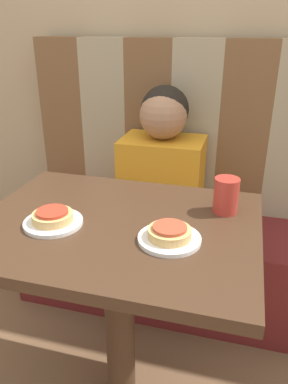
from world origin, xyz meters
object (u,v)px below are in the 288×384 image
(plate_left, at_px, (53,222))
(drinking_cup, at_px, (226,195))
(person, at_px, (163,159))
(plate_right, at_px, (169,239))
(pizza_right, at_px, (170,232))
(pizza_left, at_px, (53,216))

(plate_left, bearing_deg, drinking_cup, 24.29)
(plate_left, distance_m, drinking_cup, 0.53)
(person, distance_m, plate_right, 0.71)
(pizza_right, relative_size, drinking_cup, 1.06)
(plate_right, xyz_separation_m, pizza_right, (0.00, 0.00, 0.02))
(plate_right, bearing_deg, plate_left, 180.00)
(person, height_order, pizza_left, person)
(plate_right, bearing_deg, person, 104.21)
(pizza_left, height_order, drinking_cup, drinking_cup)
(person, height_order, pizza_right, person)
(person, height_order, plate_left, person)
(plate_left, xyz_separation_m, pizza_right, (0.35, 0.00, 0.02))
(person, relative_size, pizza_right, 5.18)
(plate_left, distance_m, pizza_left, 0.02)
(plate_right, relative_size, pizza_left, 1.46)
(pizza_right, bearing_deg, plate_left, 180.00)
(pizza_left, bearing_deg, drinking_cup, 24.29)
(plate_right, distance_m, pizza_right, 0.02)
(plate_left, height_order, pizza_left, pizza_left)
(pizza_left, bearing_deg, plate_right, 0.00)
(plate_right, distance_m, drinking_cup, 0.26)
(person, xyz_separation_m, pizza_right, (0.17, -0.68, 0.04))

